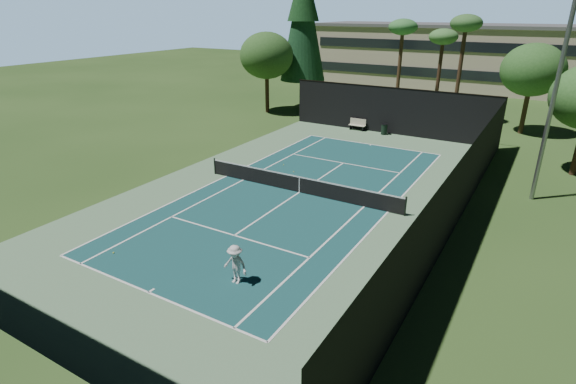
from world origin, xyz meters
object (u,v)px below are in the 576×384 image
object	(u,v)px
tennis_ball_a	(114,253)
player	(235,265)
park_bench	(358,124)
trash_bin	(384,129)
tennis_net	(299,184)
tennis_ball_c	(357,189)
tennis_ball_d	(284,165)
tennis_ball_b	(294,172)

from	to	relation	value
tennis_ball_a	player	bearing A→B (deg)	8.86
park_bench	trash_bin	bearing A→B (deg)	-6.16
tennis_ball_a	park_bench	distance (m)	26.27
player	park_bench	xyz separation A→B (m)	(-5.30, 25.30, -0.29)
tennis_net	player	distance (m)	9.90
tennis_ball_c	tennis_net	bearing A→B (deg)	-140.99
player	tennis_ball_d	size ratio (longest dim) A/B	23.65
tennis_ball_a	tennis_ball_d	xyz separation A→B (m)	(0.22, 14.35, -0.00)
tennis_ball_c	trash_bin	world-z (taller)	trash_bin
tennis_ball_a	tennis_ball_b	size ratio (longest dim) A/B	1.09
tennis_ball_c	park_bench	bearing A→B (deg)	112.44
player	tennis_ball_b	size ratio (longest dim) A/B	23.57
tennis_ball_d	trash_bin	xyz separation A→B (m)	(3.20, 11.62, 0.44)
tennis_ball_a	tennis_ball_d	distance (m)	14.36
tennis_ball_a	tennis_ball_c	xyz separation A→B (m)	(6.38, 12.77, -0.00)
park_bench	tennis_ball_d	bearing A→B (deg)	-92.84
tennis_net	player	size ratio (longest dim) A/B	7.72
trash_bin	tennis_net	bearing A→B (deg)	-89.22
tennis_net	trash_bin	world-z (taller)	tennis_net
tennis_ball_a	trash_bin	xyz separation A→B (m)	(3.42, 25.97, 0.44)
tennis_net	tennis_ball_c	size ratio (longest dim) A/B	169.34
park_bench	trash_bin	size ratio (longest dim) A/B	1.59
player	tennis_ball_a	bearing A→B (deg)	-170.10
tennis_ball_a	tennis_ball_c	distance (m)	14.27
tennis_ball_b	trash_bin	xyz separation A→B (m)	(1.86, 12.49, 0.44)
tennis_net	park_bench	world-z (taller)	tennis_net
tennis_net	tennis_ball_d	bearing A→B (deg)	131.73
tennis_ball_c	trash_bin	bearing A→B (deg)	102.65
tennis_ball_c	trash_bin	size ratio (longest dim) A/B	0.08
tennis_ball_a	tennis_ball_d	world-z (taller)	tennis_ball_a
tennis_ball_b	trash_bin	size ratio (longest dim) A/B	0.08
tennis_ball_a	trash_bin	bearing A→B (deg)	82.51
tennis_ball_c	tennis_ball_d	distance (m)	6.36
park_bench	tennis_net	bearing A→B (deg)	-79.85
tennis_ball_d	trash_bin	distance (m)	12.06
tennis_ball_c	tennis_ball_d	bearing A→B (deg)	165.56
tennis_ball_d	park_bench	bearing A→B (deg)	87.16
tennis_ball_b	park_bench	xyz separation A→B (m)	(-0.74, 12.77, 0.51)
tennis_net	tennis_ball_c	bearing A→B (deg)	39.01
tennis_ball_a	tennis_ball_c	size ratio (longest dim) A/B	1.02
tennis_ball_a	tennis_ball_b	world-z (taller)	tennis_ball_a
tennis_ball_a	tennis_ball_b	distance (m)	13.57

